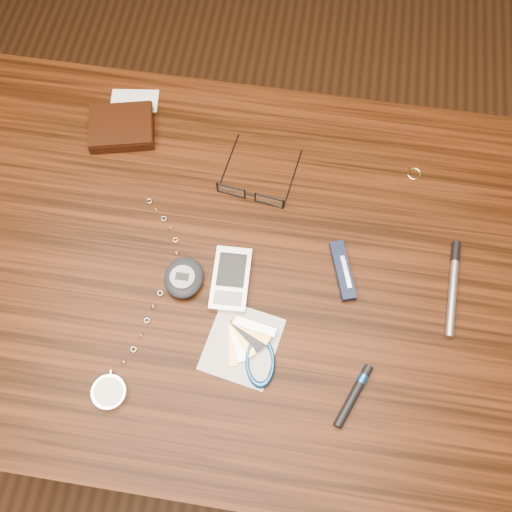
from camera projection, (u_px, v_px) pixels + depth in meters
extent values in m
plane|color=#472814|center=(239.00, 367.00, 1.58)|extent=(3.80, 3.80, 0.00)
cube|color=#371708|center=(227.00, 266.00, 0.91)|extent=(1.00, 0.70, 0.03)
cylinder|color=#4C2814|center=(75.00, 187.00, 1.40)|extent=(0.05, 0.05, 0.71)
cylinder|color=#4C2814|center=(444.00, 238.00, 1.34)|extent=(0.05, 0.05, 0.71)
cube|color=black|center=(122.00, 128.00, 0.98)|extent=(0.13, 0.11, 0.02)
cube|color=black|center=(120.00, 124.00, 0.97)|extent=(0.12, 0.11, 0.00)
cube|color=silver|center=(134.00, 101.00, 1.02)|extent=(0.09, 0.06, 0.00)
cube|color=black|center=(231.00, 191.00, 0.93)|extent=(0.05, 0.01, 0.03)
cube|color=white|center=(231.00, 191.00, 0.93)|extent=(0.04, 0.01, 0.02)
cylinder|color=black|center=(228.00, 162.00, 0.96)|extent=(0.02, 0.12, 0.00)
cube|color=black|center=(269.00, 201.00, 0.92)|extent=(0.05, 0.01, 0.03)
cube|color=white|center=(269.00, 201.00, 0.92)|extent=(0.04, 0.01, 0.02)
cylinder|color=black|center=(293.00, 178.00, 0.95)|extent=(0.02, 0.12, 0.00)
cube|color=black|center=(250.00, 195.00, 0.92)|extent=(0.02, 0.00, 0.00)
torus|color=#F2D273|center=(414.00, 174.00, 0.95)|extent=(0.03, 0.03, 0.00)
cylinder|color=silver|center=(109.00, 392.00, 0.81)|extent=(0.05, 0.05, 0.01)
cylinder|color=white|center=(108.00, 391.00, 0.80)|extent=(0.04, 0.04, 0.00)
cylinder|color=silver|center=(111.00, 373.00, 0.82)|extent=(0.01, 0.01, 0.01)
torus|color=silver|center=(124.00, 362.00, 0.83)|extent=(0.01, 0.01, 0.01)
torus|color=silver|center=(134.00, 349.00, 0.83)|extent=(0.01, 0.01, 0.00)
torus|color=silver|center=(141.00, 335.00, 0.84)|extent=(0.01, 0.01, 0.01)
torus|color=silver|center=(147.00, 321.00, 0.85)|extent=(0.01, 0.01, 0.00)
torus|color=silver|center=(153.00, 306.00, 0.86)|extent=(0.01, 0.01, 0.01)
torus|color=silver|center=(160.00, 293.00, 0.87)|extent=(0.01, 0.01, 0.00)
torus|color=silver|center=(167.00, 280.00, 0.88)|extent=(0.01, 0.00, 0.01)
torus|color=silver|center=(173.00, 267.00, 0.89)|extent=(0.01, 0.01, 0.00)
torus|color=silver|center=(176.00, 253.00, 0.90)|extent=(0.01, 0.01, 0.01)
torus|color=silver|center=(175.00, 240.00, 0.90)|extent=(0.01, 0.01, 0.00)
torus|color=silver|center=(171.00, 228.00, 0.91)|extent=(0.01, 0.01, 0.01)
torus|color=silver|center=(164.00, 219.00, 0.92)|extent=(0.01, 0.01, 0.00)
torus|color=silver|center=(156.00, 210.00, 0.93)|extent=(0.01, 0.01, 0.01)
torus|color=silver|center=(149.00, 201.00, 0.93)|extent=(0.01, 0.01, 0.00)
cube|color=silver|center=(231.00, 279.00, 0.87)|extent=(0.06, 0.11, 0.01)
cube|color=black|center=(232.00, 270.00, 0.87)|extent=(0.04, 0.06, 0.00)
cube|color=gray|center=(228.00, 298.00, 0.85)|extent=(0.04, 0.02, 0.00)
ellipsoid|color=black|center=(184.00, 278.00, 0.87)|extent=(0.06, 0.07, 0.02)
cylinder|color=#96999D|center=(182.00, 277.00, 0.86)|extent=(0.04, 0.04, 0.00)
cube|color=black|center=(182.00, 276.00, 0.85)|extent=(0.02, 0.01, 0.00)
cube|color=silver|center=(242.00, 344.00, 0.84)|extent=(0.12, 0.13, 0.00)
torus|color=#145497|center=(260.00, 362.00, 0.82)|extent=(0.07, 0.07, 0.01)
cube|color=#A4783A|center=(233.00, 345.00, 0.84)|extent=(0.02, 0.06, 0.00)
cube|color=silver|center=(238.00, 341.00, 0.84)|extent=(0.04, 0.06, 0.00)
cube|color=#A98F3C|center=(242.00, 338.00, 0.84)|extent=(0.05, 0.06, 0.00)
cube|color=black|center=(247.00, 334.00, 0.84)|extent=(0.06, 0.05, 0.00)
cube|color=#A4783A|center=(251.00, 330.00, 0.84)|extent=(0.06, 0.04, 0.00)
cube|color=silver|center=(255.00, 327.00, 0.84)|extent=(0.06, 0.02, 0.00)
cube|color=black|center=(343.00, 270.00, 0.88)|extent=(0.05, 0.10, 0.01)
cube|color=#B4B3B8|center=(346.00, 272.00, 0.87)|extent=(0.02, 0.05, 0.00)
cylinder|color=#ACACB0|center=(453.00, 288.00, 0.87)|extent=(0.02, 0.16, 0.01)
cylinder|color=black|center=(456.00, 252.00, 0.89)|extent=(0.02, 0.03, 0.01)
cylinder|color=black|center=(354.00, 396.00, 0.80)|extent=(0.05, 0.10, 0.01)
cylinder|color=#1A539B|center=(362.00, 379.00, 0.81)|extent=(0.02, 0.02, 0.01)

